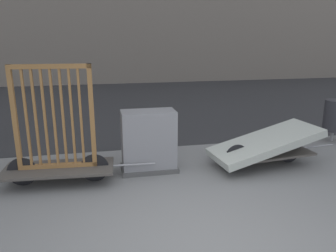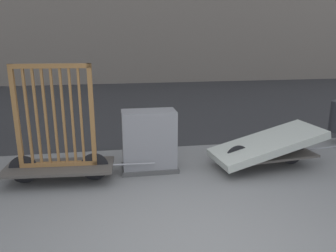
% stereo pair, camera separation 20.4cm
% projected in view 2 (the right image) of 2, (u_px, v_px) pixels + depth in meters
% --- Properties ---
extents(road_strip, '(56.00, 10.35, 0.01)m').
position_uv_depth(road_strip, '(138.00, 102.00, 12.03)').
color(road_strip, '#2D2D30').
rests_on(road_strip, ground_plane).
extents(bike_cart_with_bedframe, '(2.47, 0.87, 1.93)m').
position_uv_depth(bike_cart_with_bedframe, '(58.00, 147.00, 5.30)').
color(bike_cart_with_bedframe, '#4C4742').
rests_on(bike_cart_with_bedframe, ground_plane).
extents(bike_cart_with_mattress, '(2.60, 1.11, 0.74)m').
position_uv_depth(bike_cart_with_mattress, '(267.00, 146.00, 5.94)').
color(bike_cart_with_mattress, '#4C4742').
rests_on(bike_cart_with_mattress, ground_plane).
extents(utility_cabinet, '(0.99, 0.54, 1.09)m').
position_uv_depth(utility_cabinet, '(149.00, 143.00, 5.79)').
color(utility_cabinet, '#4C4C4C').
rests_on(utility_cabinet, ground_plane).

